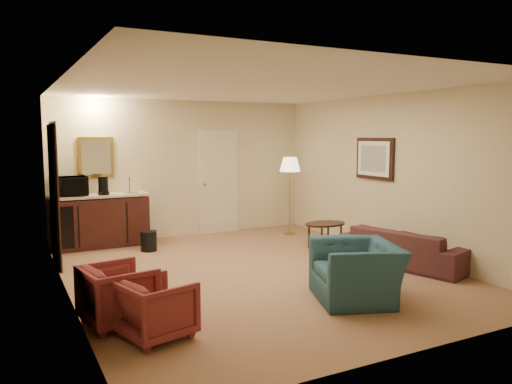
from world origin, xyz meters
The scene contains 12 objects.
ground centered at (0.00, 0.00, 0.00)m, with size 6.00×6.00×0.00m, color #9A6E4E.
room_walls centered at (-0.10, 0.77, 1.72)m, with size 5.02×6.01×2.61m.
wetbar_cabinet centered at (-1.65, 2.72, 0.46)m, with size 1.64×0.58×0.92m, color #391512.
sofa centered at (2.15, -0.69, 0.37)m, with size 1.91×0.56×0.75m, color black.
teal_armchair centered at (0.52, -1.60, 0.46)m, with size 1.05×0.68×0.92m, color #204451.
rose_chair_near centered at (-2.15, -1.08, 0.34)m, with size 0.67×0.63×0.69m, color maroon.
rose_chair_far centered at (-1.90, -1.61, 0.32)m, with size 0.62×0.58×0.63m, color maroon.
coffee_table centered at (1.80, 0.86, 0.22)m, with size 0.75×0.51×0.43m, color black.
floor_lamp centered at (1.86, 2.15, 0.76)m, with size 0.40×0.40×1.52m, color gold.
waste_bin centered at (-1.00, 2.00, 0.17)m, with size 0.27×0.27×0.34m, color black.
microwave centered at (-2.15, 2.72, 1.12)m, with size 0.59×0.33×0.40m, color black.
coffee_maker centered at (-1.60, 2.61, 1.08)m, with size 0.17×0.17×0.31m, color black.
Camera 1 is at (-3.17, -6.16, 1.95)m, focal length 35.00 mm.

